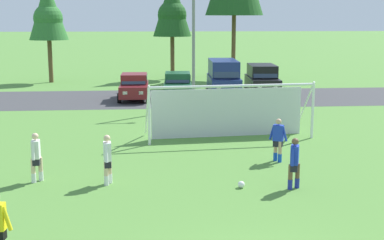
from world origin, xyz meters
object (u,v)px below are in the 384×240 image
player_winger_left (294,163)px  player_striker_near (108,160)px  soccer_ball (241,184)px  player_defender_far (36,157)px  parked_car_slot_center (262,80)px  parked_car_slot_far_left (134,87)px  player_midfield_center (278,140)px  soccer_goal (229,109)px  street_lamp (197,46)px  parked_car_slot_center_left (223,77)px  parked_car_slot_left (178,85)px

player_winger_left → player_striker_near: bearing=170.9°
soccer_ball → player_defender_far: player_defender_far is taller
parked_car_slot_center → player_defender_far: bearing=-121.9°
parked_car_slot_far_left → player_midfield_center: bearing=-70.1°
soccer_goal → street_lamp: (-0.71, 7.93, 2.44)m
player_striker_near → parked_car_slot_center_left: parked_car_slot_center_left is taller
soccer_goal → street_lamp: street_lamp is taller
player_winger_left → street_lamp: street_lamp is taller
player_striker_near → parked_car_slot_far_left: size_ratio=0.39×
parked_car_slot_center → street_lamp: 7.38m
parked_car_slot_far_left → street_lamp: bearing=-44.0°
player_striker_near → parked_car_slot_center_left: 19.93m
player_defender_far → parked_car_slot_left: parked_car_slot_left is taller
parked_car_slot_left → parked_car_slot_center_left: parked_car_slot_center_left is taller
player_defender_far → player_striker_near: bearing=-11.5°
soccer_goal → player_winger_left: bearing=-82.8°
player_winger_left → street_lamp: (-1.64, 15.31, 2.91)m
player_striker_near → player_winger_left: size_ratio=1.00×
soccer_goal → player_striker_near: bearing=-127.5°
soccer_goal → player_defender_far: size_ratio=4.61×
soccer_ball → player_defender_far: size_ratio=0.13×
player_midfield_center → player_defender_far: bearing=-168.3°
player_defender_far → parked_car_slot_far_left: parked_car_slot_far_left is taller
parked_car_slot_far_left → parked_car_slot_left: same height
parked_car_slot_far_left → parked_car_slot_center_left: 6.13m
soccer_goal → parked_car_slot_center: bearing=71.2°
soccer_ball → soccer_goal: size_ratio=0.03×
soccer_ball → street_lamp: street_lamp is taller
soccer_goal → parked_car_slot_center: (4.31, 12.66, -0.18)m
parked_car_slot_center_left → player_defender_far: bearing=-115.7°
parked_car_slot_far_left → player_striker_near: bearing=-91.4°
player_midfield_center → parked_car_slot_center: 17.13m
parked_car_slot_center_left → street_lamp: size_ratio=0.68×
player_striker_near → parked_car_slot_far_left: bearing=88.6°
player_winger_left → parked_car_slot_left: 19.67m
player_defender_far → street_lamp: 15.64m
player_winger_left → player_midfield_center: bearing=85.0°
soccer_goal → player_striker_near: (-4.94, -6.43, -0.47)m
soccer_goal → player_midfield_center: bearing=-73.8°
parked_car_slot_left → soccer_ball: bearing=-87.3°
soccer_goal → player_midfield_center: soccer_goal is taller
soccer_goal → player_striker_near: size_ratio=4.61×
player_midfield_center → player_winger_left: size_ratio=1.00×
soccer_ball → soccer_goal: soccer_goal is taller
player_defender_far → parked_car_slot_far_left: 17.77m
player_defender_far → player_midfield_center: bearing=11.7°
parked_car_slot_center_left → parked_car_slot_far_left: bearing=-172.4°
parked_car_slot_left → street_lamp: (0.89, -4.20, 2.86)m
player_midfield_center → parked_car_slot_center_left: 16.60m
parked_car_slot_center_left → parked_car_slot_left: bearing=-175.2°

